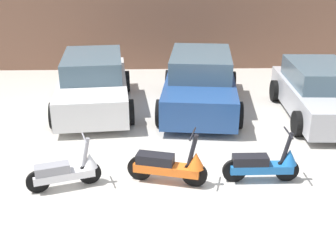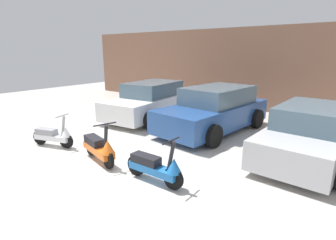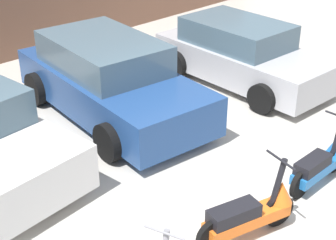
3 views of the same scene
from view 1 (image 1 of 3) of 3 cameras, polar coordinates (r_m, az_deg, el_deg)
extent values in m
plane|color=beige|center=(7.57, 3.48, -10.56)|extent=(28.00, 28.00, 0.00)
cube|color=#845B47|center=(15.14, 0.69, 13.71)|extent=(19.60, 0.12, 3.68)
cylinder|color=black|center=(8.04, -10.53, -7.07)|extent=(0.42, 0.20, 0.42)
cylinder|color=black|center=(7.98, -17.20, -7.98)|extent=(0.42, 0.20, 0.42)
cube|color=silver|center=(7.97, -13.89, -7.21)|extent=(1.13, 0.58, 0.15)
cube|color=gray|center=(7.89, -15.42, -6.42)|extent=(0.66, 0.42, 0.16)
cylinder|color=gray|center=(7.84, -11.10, -4.42)|extent=(0.21, 0.13, 0.60)
cylinder|color=gray|center=(7.71, -11.27, -2.45)|extent=(0.18, 0.47, 0.03)
cone|color=silver|center=(7.92, -10.55, -5.40)|extent=(0.35, 0.35, 0.27)
cylinder|color=black|center=(7.82, 3.62, -7.37)|extent=(0.48, 0.20, 0.47)
cylinder|color=black|center=(8.03, -3.83, -6.53)|extent=(0.48, 0.20, 0.47)
cube|color=orange|center=(7.88, -0.16, -6.59)|extent=(1.27, 0.60, 0.16)
cube|color=black|center=(7.85, -1.75, -5.29)|extent=(0.74, 0.45, 0.19)
cylinder|color=black|center=(7.60, 3.30, -4.21)|extent=(0.23, 0.13, 0.67)
cylinder|color=black|center=(7.46, 3.35, -1.91)|extent=(0.17, 0.54, 0.03)
cone|color=orange|center=(7.68, 3.81, -5.47)|extent=(0.39, 0.39, 0.31)
cylinder|color=black|center=(8.29, 15.79, -6.53)|extent=(0.45, 0.08, 0.45)
cylinder|color=black|center=(8.05, 8.96, -6.81)|extent=(0.45, 0.08, 0.45)
cube|color=#1E66B2|center=(8.13, 12.46, -6.33)|extent=(1.17, 0.27, 0.16)
cube|color=black|center=(8.00, 11.09, -5.35)|extent=(0.66, 0.26, 0.18)
cylinder|color=black|center=(8.07, 15.77, -3.73)|extent=(0.21, 0.08, 0.64)
cylinder|color=black|center=(7.94, 16.00, -1.67)|extent=(0.03, 0.52, 0.03)
cone|color=#1E66B2|center=(8.16, 16.12, -4.79)|extent=(0.30, 0.30, 0.29)
cube|color=white|center=(11.66, -10.02, 4.11)|extent=(2.14, 4.35, 0.70)
cube|color=slate|center=(11.73, -10.18, 7.39)|extent=(1.76, 2.49, 0.55)
cylinder|color=black|center=(10.49, -5.24, 1.08)|extent=(0.28, 0.66, 0.64)
cylinder|color=black|center=(10.60, -15.09, 0.60)|extent=(0.28, 0.66, 0.64)
cylinder|color=black|center=(12.96, -5.73, 5.22)|extent=(0.28, 0.66, 0.64)
cylinder|color=black|center=(13.04, -13.75, 4.80)|extent=(0.28, 0.66, 0.64)
cube|color=navy|center=(11.53, 4.35, 4.26)|extent=(2.30, 4.52, 0.72)
cube|color=slate|center=(11.59, 4.46, 7.70)|extent=(1.86, 2.60, 0.57)
cylinder|color=black|center=(10.37, 9.42, 0.66)|extent=(0.30, 0.68, 0.66)
cylinder|color=black|center=(10.38, -0.97, 0.99)|extent=(0.30, 0.68, 0.66)
cylinder|color=black|center=(12.91, 8.59, 5.07)|extent=(0.30, 0.68, 0.66)
cylinder|color=black|center=(12.91, 0.21, 5.33)|extent=(0.30, 0.68, 0.66)
cube|color=#B7B7BC|center=(11.56, 19.82, 2.76)|extent=(1.83, 4.01, 0.66)
cube|color=slate|center=(11.60, 19.84, 5.87)|extent=(1.55, 2.27, 0.52)
cylinder|color=black|center=(10.28, 17.22, -0.46)|extent=(0.23, 0.61, 0.60)
cylinder|color=black|center=(12.99, 21.66, 3.69)|extent=(0.23, 0.61, 0.60)
cylinder|color=black|center=(12.49, 14.32, 3.88)|extent=(0.23, 0.61, 0.60)
camera|label=2|loc=(6.23, 54.64, -1.04)|focal=28.00mm
camera|label=3|loc=(5.74, -53.36, 18.11)|focal=55.00mm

